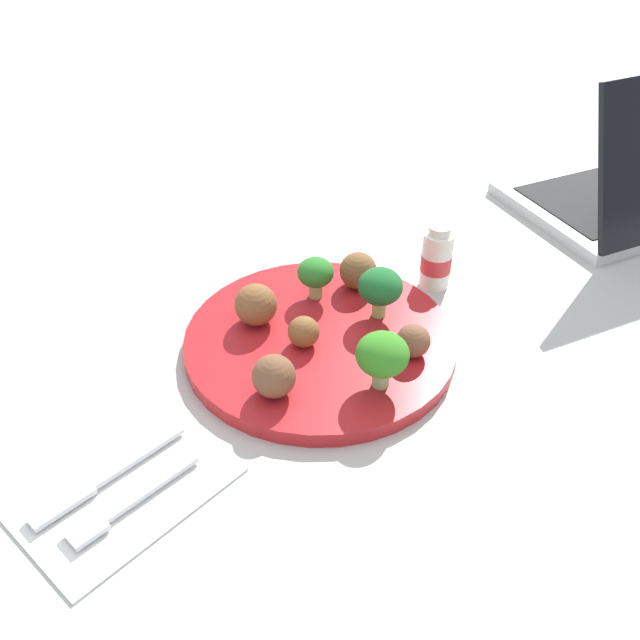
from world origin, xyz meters
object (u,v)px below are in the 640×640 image
(plate, at_px, (320,341))
(meatball_front_left, at_px, (305,333))
(napkin, at_px, (123,488))
(fork, at_px, (127,502))
(meatball_near_rim, at_px, (256,305))
(meatball_front_right, at_px, (413,341))
(broccoli_floret_center, at_px, (380,287))
(knife, at_px, (102,478))
(meatball_mid_right, at_px, (274,376))
(broccoli_floret_mid_right, at_px, (316,274))
(yogurt_bottle, at_px, (439,260))
(broccoli_floret_back_left, at_px, (382,355))
(meatball_far_rim, at_px, (358,271))

(plate, relative_size, meatball_front_left, 8.72)
(napkin, xyz_separation_m, fork, (0.01, 0.02, 0.00))
(meatball_near_rim, relative_size, meatball_front_right, 1.31)
(broccoli_floret_center, xyz_separation_m, knife, (0.32, 0.00, -0.04))
(plate, xyz_separation_m, meatball_front_right, (-0.05, 0.08, 0.02))
(napkin, bearing_deg, fork, 72.73)
(meatball_mid_right, xyz_separation_m, fork, (0.16, 0.02, -0.03))
(knife, bearing_deg, broccoli_floret_center, -179.69)
(broccoli_floret_mid_right, bearing_deg, broccoli_floret_center, 111.65)
(broccoli_floret_center, height_order, knife, broccoli_floret_center)
(broccoli_floret_center, relative_size, knife, 0.38)
(plate, distance_m, yogurt_bottle, 0.18)
(meatball_near_rim, bearing_deg, plate, 119.62)
(meatball_front_right, xyz_separation_m, napkin, (0.29, -0.05, -0.03))
(fork, bearing_deg, broccoli_floret_center, -173.33)
(broccoli_floret_mid_right, relative_size, meatball_front_left, 1.48)
(broccoli_floret_center, relative_size, fork, 0.46)
(meatball_near_rim, xyz_separation_m, yogurt_bottle, (-0.21, 0.07, -0.00))
(broccoli_floret_back_left, bearing_deg, meatball_near_rim, -79.46)
(meatball_front_right, xyz_separation_m, yogurt_bottle, (-0.13, -0.08, 0.00))
(meatball_mid_right, bearing_deg, napkin, -1.21)
(meatball_front_left, relative_size, fork, 0.27)
(knife, relative_size, yogurt_bottle, 1.86)
(broccoli_floret_mid_right, relative_size, knife, 0.33)
(meatball_front_right, bearing_deg, broccoli_floret_back_left, 11.36)
(meatball_near_rim, xyz_separation_m, knife, (0.22, 0.08, -0.03))
(broccoli_floret_mid_right, xyz_separation_m, knife, (0.30, 0.07, -0.04))
(plate, height_order, yogurt_bottle, yogurt_bottle)
(broccoli_floret_back_left, distance_m, yogurt_bottle, 0.20)
(knife, bearing_deg, meatball_front_right, 167.72)
(broccoli_floret_mid_right, xyz_separation_m, meatball_far_rim, (-0.05, 0.02, -0.01))
(plate, height_order, meatball_front_right, meatball_front_right)
(meatball_mid_right, relative_size, meatball_front_left, 1.27)
(broccoli_floret_back_left, distance_m, meatball_front_left, 0.10)
(meatball_front_right, distance_m, fork, 0.30)
(plate, relative_size, broccoli_floret_mid_right, 5.91)
(broccoli_floret_mid_right, xyz_separation_m, napkin, (0.29, 0.09, -0.04))
(plate, height_order, meatball_far_rim, meatball_far_rim)
(meatball_far_rim, bearing_deg, meatball_front_left, 20.29)
(broccoli_floret_center, bearing_deg, plate, -11.56)
(broccoli_floret_back_left, distance_m, napkin, 0.25)
(meatball_front_right, bearing_deg, meatball_mid_right, -18.31)
(meatball_far_rim, bearing_deg, yogurt_bottle, 153.16)
(meatball_near_rim, distance_m, napkin, 0.23)
(plate, height_order, meatball_front_left, meatball_front_left)
(meatball_near_rim, relative_size, knife, 0.30)
(broccoli_floret_back_left, height_order, fork, broccoli_floret_back_left)
(meatball_mid_right, relative_size, napkin, 0.24)
(meatball_mid_right, bearing_deg, plate, -157.32)
(plate, bearing_deg, meatball_far_rim, -156.40)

